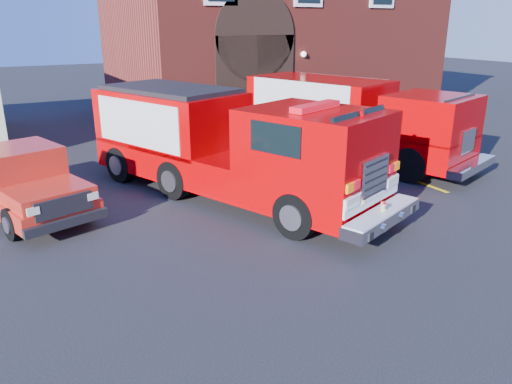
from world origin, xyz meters
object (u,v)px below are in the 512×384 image
fire_engine (226,144)px  pickup_truck (18,180)px  secondary_truck (352,118)px  fire_station (269,27)px

fire_engine → pickup_truck: (-5.03, 1.48, -0.65)m
fire_engine → secondary_truck: fire_engine is taller
fire_engine → fire_station: bearing=55.7°
fire_station → fire_engine: fire_station is taller
fire_station → secondary_truck: size_ratio=1.78×
secondary_truck → fire_station: bearing=75.7°
pickup_truck → secondary_truck: bearing=0.2°
fire_engine → pickup_truck: fire_engine is taller
fire_station → fire_engine: (-8.04, -11.78, -2.80)m
fire_engine → pickup_truck: 5.28m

